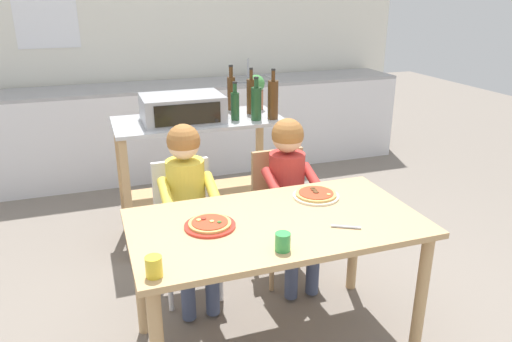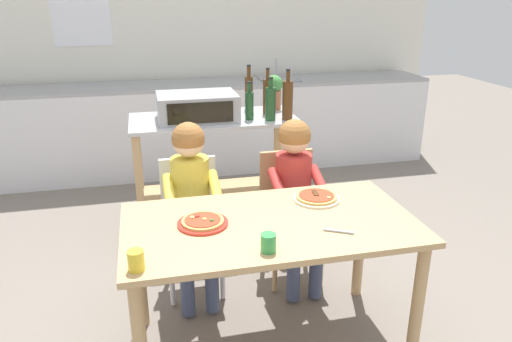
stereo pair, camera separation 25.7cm
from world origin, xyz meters
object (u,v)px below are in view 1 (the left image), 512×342
Objects in this scene: toaster_oven at (182,108)px; bottle_slim_sauce at (231,92)px; bottle_tall_green_wine at (273,99)px; bottle_squat_spirits at (256,103)px; child_in_red_shirt at (290,183)px; serving_spoon at (346,227)px; kitchen_island_cart at (200,159)px; potted_herb_plant at (256,91)px; dining_table at (276,239)px; drinking_cup_green at (283,242)px; bottle_brown_beer at (251,96)px; drinking_cup_yellow at (154,267)px; dining_chair_right at (282,205)px; bottle_clear_vinegar at (235,105)px; dining_chair_left at (186,219)px; pizza_plate_cream at (316,195)px; pizza_plate_red_rimmed at (210,225)px; child_in_yellow_shirt at (188,195)px.

toaster_oven is 1.62× the size of bottle_slim_sauce.
bottle_squat_spirits is at bearing 174.12° from bottle_tall_green_wine.
serving_spoon is at bearing -92.14° from child_in_red_shirt.
bottle_tall_green_wine reaches higher than kitchen_island_cart.
toaster_oven is 2.10× the size of potted_herb_plant.
dining_table is 0.32m from drinking_cup_green.
bottle_brown_beer reaches higher than potted_herb_plant.
drinking_cup_yellow is at bearing -154.60° from dining_table.
kitchen_island_cart is at bearing 115.29° from child_in_red_shirt.
bottle_brown_beer is 0.32× the size of child_in_red_shirt.
bottle_slim_sauce is at bearing 94.74° from dining_chair_right.
bottle_clear_vinegar is at bearing 166.92° from bottle_tall_green_wine.
dining_chair_left is (-0.63, -0.51, -0.56)m from bottle_squat_spirits.
dining_chair_left is 0.82m from pizza_plate_cream.
pizza_plate_cream is at bearing -90.25° from bottle_squat_spirits.
pizza_plate_red_rimmed is at bearing -96.07° from toaster_oven.
bottle_clear_vinegar is 1.30m from dining_table.
drinking_cup_green is 0.55m from drinking_cup_yellow.
dining_table is 0.75m from dining_chair_left.
toaster_oven is 6.48× the size of drinking_cup_yellow.
child_in_yellow_shirt reaches higher than dining_chair_right.
drinking_cup_yellow is at bearing -177.69° from drinking_cup_green.
bottle_slim_sauce is at bearing 94.17° from child_in_red_shirt.
pizza_plate_cream is at bearing -71.80° from kitchen_island_cart.
drinking_cup_green is (-0.39, -0.82, 0.09)m from child_in_red_shirt.
bottle_squat_spirits is at bearing 88.68° from serving_spoon.
dining_table is at bearing -147.64° from pizza_plate_cream.
bottle_tall_green_wine reaches higher than dining_chair_left.
toaster_oven is 6.80× the size of drinking_cup_green.
kitchen_island_cart is at bearing -147.90° from bottle_slim_sauce.
bottle_tall_green_wine is 1.45× the size of pizza_plate_red_rimmed.
bottle_slim_sauce is (0.06, 0.30, 0.03)m from bottle_clear_vinegar.
dining_table is at bearing -104.69° from bottle_squat_spirits.
dining_table is at bearing -59.45° from child_in_yellow_shirt.
child_in_yellow_shirt is (-0.49, -0.68, -0.34)m from bottle_clear_vinegar.
bottle_brown_beer is 0.15m from potted_herb_plant.
bottle_tall_green_wine reaches higher than dining_chair_right.
bottle_slim_sauce reaches higher than pizza_plate_cream.
toaster_oven is 2.04× the size of bottle_clear_vinegar.
bottle_tall_green_wine is at bearing 83.59° from serving_spoon.
bottle_slim_sauce is 1.37m from pizza_plate_cream.
serving_spoon is (0.35, -1.52, 0.12)m from kitchen_island_cart.
child_in_yellow_shirt is at bearing -128.65° from bottle_brown_beer.
dining_table is (0.19, -1.31, -0.38)m from toaster_oven.
pizza_plate_red_rimmed is at bearing -90.01° from child_in_yellow_shirt.
bottle_clear_vinegar is 1.11× the size of pizza_plate_red_rimmed.
bottle_squat_spirits is at bearing 75.31° from dining_table.
toaster_oven is 0.84m from dining_chair_left.
bottle_squat_spirits is at bearing 89.52° from dining_chair_right.
serving_spoon is (-0.03, -0.84, 0.25)m from dining_chair_right.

